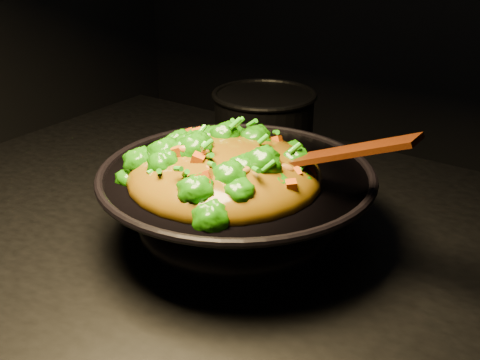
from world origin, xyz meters
The scene contains 4 objects.
wok centered at (0.09, -0.05, 0.96)m, with size 0.42×0.42×0.12m, color black, non-canonical shape.
stir_fry centered at (0.09, -0.08, 1.07)m, with size 0.30×0.30×0.10m, color #1A6307, non-canonical shape.
spatula centered at (0.21, -0.03, 1.07)m, with size 0.31×0.05×0.01m, color #3D1806.
back_pot centered at (-0.10, 0.32, 0.96)m, with size 0.22×0.22×0.12m, color black.
Camera 1 is at (0.58, -0.75, 1.40)m, focal length 45.00 mm.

